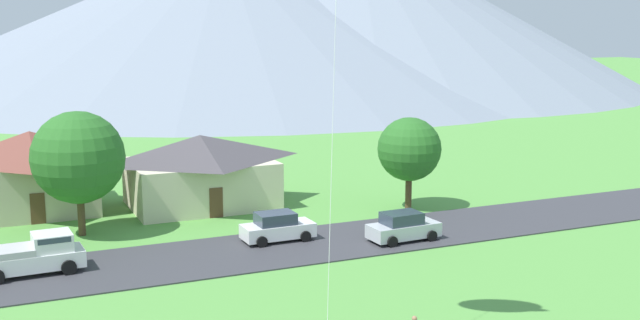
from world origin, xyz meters
name	(u,v)px	position (x,y,z in m)	size (l,w,h in m)	color
road_strip	(213,256)	(0.00, 28.86, 0.04)	(160.00, 7.10, 0.08)	#38383D
mountain_far_west_ridge	(356,9)	(57.79, 126.70, 14.93)	(110.24, 110.24, 29.85)	gray
mountain_central_ridge	(225,16)	(32.96, 132.15, 13.58)	(127.39, 127.39, 27.15)	gray
house_leftmost	(201,169)	(2.65, 40.77, 2.59)	(10.30, 7.77, 5.00)	beige
house_right_center	(31,170)	(-8.14, 44.11, 2.83)	(8.57, 8.42, 5.46)	beige
tree_left_of_center	(409,149)	(15.41, 34.16, 4.14)	(4.34, 4.34, 6.33)	#4C3823
tree_center	(78,158)	(-5.95, 36.36, 4.76)	(5.52, 5.52, 7.52)	#4C3823
parked_car_silver_west_end	(403,227)	(11.02, 27.30, 0.87)	(4.28, 2.23, 1.68)	#B7BCC1
parked_car_white_mid_west	(277,227)	(4.29, 30.25, 0.87)	(4.22, 2.11, 1.68)	white
pickup_truck_white_west_side	(33,255)	(-9.16, 29.69, 1.06)	(5.29, 2.51, 1.99)	white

